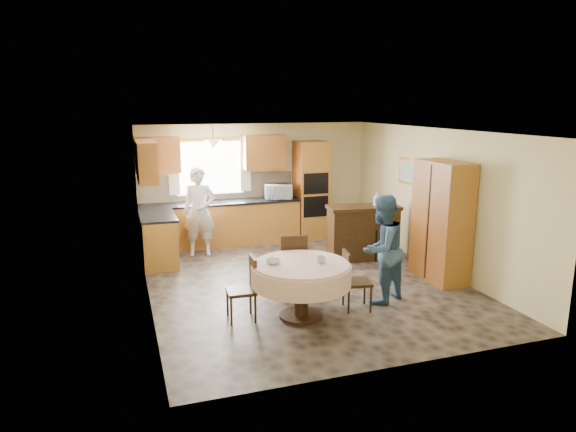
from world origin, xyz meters
The scene contains 36 objects.
floor centered at (0.00, 0.00, 0.00)m, with size 5.00×6.00×0.01m, color brown.
ceiling centered at (0.00, 0.00, 2.50)m, with size 5.00×6.00×0.01m, color white.
wall_back centered at (0.00, 3.00, 1.25)m, with size 5.00×0.02×2.50m, color beige.
wall_front centered at (0.00, -3.00, 1.25)m, with size 5.00×0.02×2.50m, color beige.
wall_left centered at (-2.50, 0.00, 1.25)m, with size 0.02×6.00×2.50m, color beige.
wall_right centered at (2.50, 0.00, 1.25)m, with size 0.02×6.00×2.50m, color beige.
window centered at (-1.00, 2.98, 1.60)m, with size 1.40×0.03×1.10m, color white.
curtain_left centered at (-1.75, 2.93, 1.65)m, with size 0.22×0.02×1.15m, color white.
curtain_right centered at (-0.25, 2.93, 1.65)m, with size 0.22×0.02×1.15m, color white.
base_cab_back centered at (-0.85, 2.70, 0.44)m, with size 3.30×0.60×0.88m, color gold.
counter_back centered at (-0.85, 2.70, 0.90)m, with size 3.30×0.64×0.04m, color black.
base_cab_left centered at (-2.20, 1.80, 0.44)m, with size 0.60×1.20×0.88m, color gold.
counter_left centered at (-2.20, 1.80, 0.90)m, with size 0.64×1.20×0.04m, color black.
backsplash centered at (-0.85, 2.99, 1.18)m, with size 3.30×0.02×0.55m, color #CAB68E.
wall_cab_left centered at (-2.05, 2.83, 1.91)m, with size 0.85×0.33×0.72m, color #AC612B.
wall_cab_right centered at (0.15, 2.83, 1.91)m, with size 0.90×0.33×0.72m, color #AC612B.
wall_cab_side centered at (-2.33, 1.80, 1.91)m, with size 0.33×1.20×0.72m, color #AC612B.
oven_tower centered at (1.15, 2.69, 1.06)m, with size 0.66×0.62×2.12m, color gold.
oven_upper centered at (1.15, 2.38, 1.25)m, with size 0.56×0.01×0.45m, color black.
oven_lower centered at (1.15, 2.38, 0.75)m, with size 0.56×0.01×0.45m, color black.
pendant centered at (-1.00, 2.50, 2.12)m, with size 0.36×0.36×0.18m, color beige.
sideboard centered at (1.52, 0.86, 0.48)m, with size 1.36×0.56×0.97m, color #3E2710.
space_heater centered at (1.81, 0.79, 0.31)m, with size 0.45×0.31×0.62m, color black.
cupboard centered at (2.22, -0.60, 1.00)m, with size 0.53×1.05×2.01m, color gold.
dining_table centered at (-0.53, -1.35, 0.61)m, with size 1.38×1.38×0.79m.
chair_left centered at (-1.27, -1.18, 0.49)m, with size 0.40×0.40×0.89m.
chair_back centered at (-0.38, -0.55, 0.55)m, with size 0.49×0.49×0.99m.
chair_right centered at (0.26, -1.32, 0.48)m, with size 0.44×0.44×0.87m.
framed_picture centered at (2.47, 0.91, 1.64)m, with size 0.06×0.60×0.50m.
microwave centered at (0.38, 2.65, 1.08)m, with size 0.57×0.39×0.31m, color silver.
person_sink centered at (-1.38, 2.11, 0.86)m, with size 0.63×0.41×1.72m, color silver.
person_dining centered at (0.80, -1.17, 0.81)m, with size 0.79×0.61×1.62m, color #355473.
bowl_sideboard centered at (1.13, 0.86, 1.00)m, with size 0.24×0.24×0.06m, color #B2B2B2.
bottle_sideboard centered at (1.78, 0.86, 1.12)m, with size 0.12×0.12×0.31m, color silver.
cup_table centered at (-0.27, -1.44, 0.83)m, with size 0.12×0.12×0.10m, color #B2B2B2.
bowl_table centered at (-0.90, -1.25, 0.82)m, with size 0.20×0.20×0.06m, color #B2B2B2.
Camera 1 is at (-2.82, -7.66, 2.94)m, focal length 32.00 mm.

